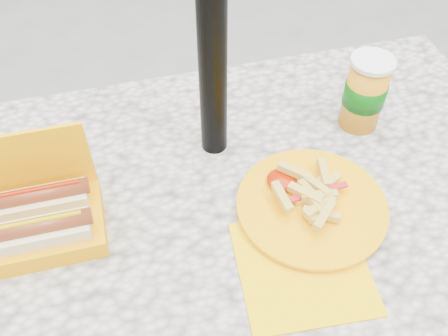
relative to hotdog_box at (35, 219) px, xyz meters
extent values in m
cube|color=beige|center=(0.33, -0.03, -0.06)|extent=(1.20, 0.80, 0.05)
cylinder|color=black|center=(-0.17, 0.27, -0.44)|extent=(0.07, 0.07, 0.70)
cylinder|color=black|center=(0.83, 0.27, -0.44)|extent=(0.07, 0.07, 0.70)
cube|color=#FFA700|center=(0.00, -0.01, -0.02)|extent=(0.22, 0.14, 0.04)
cube|color=#FFA700|center=(0.00, 0.06, 0.07)|extent=(0.22, 0.01, 0.14)
cube|color=beige|center=(0.00, -0.04, 0.00)|extent=(0.18, 0.05, 0.05)
cylinder|color=brown|center=(0.00, -0.04, 0.03)|extent=(0.19, 0.03, 0.03)
cylinder|color=#B99800|center=(0.00, -0.04, 0.04)|extent=(0.16, 0.01, 0.01)
cube|color=beige|center=(0.00, 0.03, 0.00)|extent=(0.18, 0.05, 0.05)
cylinder|color=brown|center=(0.00, 0.03, 0.03)|extent=(0.19, 0.03, 0.03)
cylinder|color=#961800|center=(0.00, 0.03, 0.04)|extent=(0.16, 0.01, 0.01)
cube|color=#FFC800|center=(0.40, -0.18, -0.04)|extent=(0.22, 0.22, 0.00)
cylinder|color=#FFA700|center=(0.46, -0.07, -0.03)|extent=(0.25, 0.25, 0.01)
cylinder|color=#FFA700|center=(0.46, -0.07, -0.02)|extent=(0.26, 0.26, 0.01)
cube|color=yellow|center=(0.46, -0.11, 0.00)|extent=(0.06, 0.05, 0.02)
cube|color=yellow|center=(0.47, -0.04, -0.01)|extent=(0.06, 0.05, 0.02)
cube|color=yellow|center=(0.47, -0.07, 0.00)|extent=(0.06, 0.03, 0.01)
cube|color=yellow|center=(0.45, -0.06, -0.01)|extent=(0.04, 0.06, 0.02)
cube|color=yellow|center=(0.47, -0.05, 0.00)|extent=(0.04, 0.06, 0.02)
cube|color=yellow|center=(0.45, -0.01, 0.00)|extent=(0.05, 0.06, 0.01)
cube|color=yellow|center=(0.50, -0.02, 0.00)|extent=(0.03, 0.06, 0.01)
cube|color=yellow|center=(0.46, -0.08, -0.01)|extent=(0.05, 0.06, 0.02)
cube|color=yellow|center=(0.46, -0.08, 0.00)|extent=(0.03, 0.06, 0.02)
cube|color=yellow|center=(0.46, -0.10, -0.01)|extent=(0.06, 0.04, 0.01)
cube|color=yellow|center=(0.41, -0.06, 0.00)|extent=(0.02, 0.06, 0.01)
cube|color=yellow|center=(0.46, -0.07, -0.01)|extent=(0.06, 0.02, 0.01)
cube|color=yellow|center=(0.49, -0.04, -0.01)|extent=(0.06, 0.04, 0.02)
cube|color=yellow|center=(0.46, -0.06, 0.00)|extent=(0.03, 0.06, 0.02)
cube|color=yellow|center=(0.46, -0.09, 0.00)|extent=(0.06, 0.04, 0.01)
cube|color=yellow|center=(0.45, -0.06, 0.00)|extent=(0.05, 0.06, 0.01)
cube|color=yellow|center=(0.47, -0.10, -0.01)|extent=(0.06, 0.05, 0.02)
ellipsoid|color=#961800|center=(0.42, -0.01, -0.01)|extent=(0.05, 0.05, 0.02)
cube|color=red|center=(0.47, -0.06, 0.00)|extent=(0.11, 0.02, 0.00)
cylinder|color=orange|center=(0.63, 0.12, 0.03)|extent=(0.08, 0.08, 0.15)
cylinder|color=#065009|center=(0.63, 0.12, 0.04)|extent=(0.08, 0.08, 0.05)
cylinder|color=white|center=(0.63, 0.12, 0.11)|extent=(0.08, 0.08, 0.01)
camera|label=1|loc=(0.18, -0.54, 0.66)|focal=40.00mm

